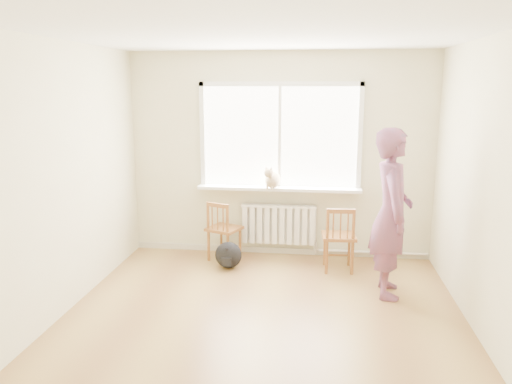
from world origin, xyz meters
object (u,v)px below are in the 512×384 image
(cat, at_px, (272,179))
(chair_right, at_px, (339,239))
(chair_left, at_px, (222,231))
(person, at_px, (391,213))
(backpack, at_px, (228,255))

(cat, bearing_deg, chair_right, -8.72)
(chair_left, relative_size, person, 0.43)
(chair_left, height_order, person, person)
(chair_right, xyz_separation_m, cat, (-0.87, 0.39, 0.66))
(chair_left, bearing_deg, backpack, 137.71)
(chair_right, bearing_deg, backpack, -0.96)
(chair_left, xyz_separation_m, backpack, (0.13, -0.27, -0.23))
(chair_left, height_order, cat, cat)
(person, height_order, backpack, person)
(backpack, bearing_deg, chair_right, 2.82)
(chair_right, distance_m, cat, 1.16)
(chair_right, xyz_separation_m, person, (0.51, -0.63, 0.50))
(chair_right, xyz_separation_m, backpack, (-1.37, -0.07, -0.25))
(chair_right, height_order, person, person)
(chair_right, relative_size, person, 0.45)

